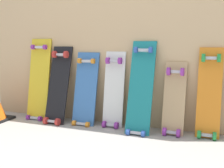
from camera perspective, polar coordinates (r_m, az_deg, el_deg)
The scene contains 9 objects.
ground_plane at distance 2.67m, azimuth 0.54°, elevation -8.47°, with size 12.00×12.00×0.00m, color #9E9991.
plywood_wall_panel at distance 2.62m, azimuth 1.11°, elevation 10.46°, with size 2.86×0.04×1.74m, color tan.
skateboard_yellow at distance 2.94m, azimuth -14.96°, elevation 0.29°, with size 0.23×0.22×0.89m.
skateboard_black at distance 2.76m, azimuth -11.17°, elevation -0.78°, with size 0.21×0.30×0.81m.
skateboard_blue at distance 2.66m, azimuth -5.58°, elevation -1.74°, with size 0.23×0.23×0.76m.
skateboard_white at distance 2.57m, azimuth 0.28°, elevation -1.82°, with size 0.19×0.19×0.77m.
skateboard_teal at distance 2.42m, azimuth 5.93°, elevation -1.48°, with size 0.22×0.31×0.87m.
skateboard_natural at distance 2.42m, azimuth 12.72°, elevation -3.64°, with size 0.19×0.22×0.68m.
skateboard_orange at distance 2.41m, azimuth 19.49°, elevation -2.48°, with size 0.19×0.19×0.81m.
Camera 1 is at (0.89, -2.39, 0.78)m, focal length 44.06 mm.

